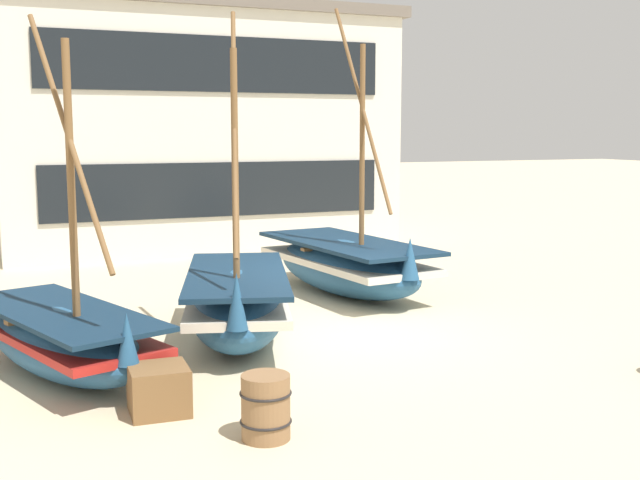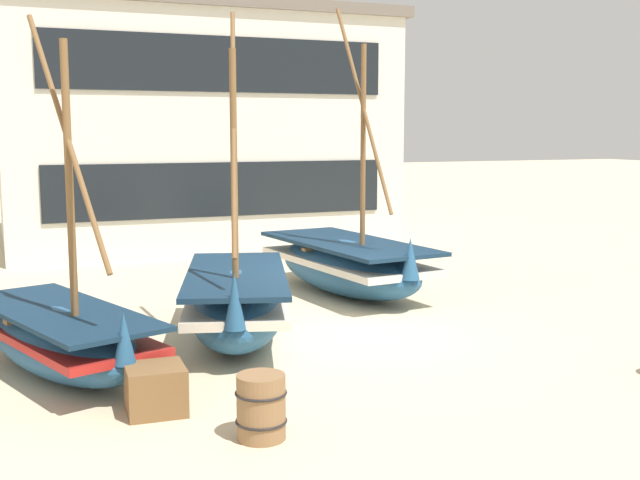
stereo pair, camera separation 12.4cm
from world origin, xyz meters
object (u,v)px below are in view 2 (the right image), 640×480
object	(u,v)px
harbor_building_main	(190,128)
fishing_boat_near_left	(236,302)
cargo_crate	(156,389)
fishing_boat_far_right	(62,337)
fishing_boat_centre_large	(348,264)
wooden_barrel	(261,407)

from	to	relation	value
harbor_building_main	fishing_boat_near_left	bearing A→B (deg)	-100.02
cargo_crate	fishing_boat_far_right	bearing A→B (deg)	113.85
fishing_boat_near_left	harbor_building_main	xyz separation A→B (m)	(2.05, 11.59, 2.71)
cargo_crate	harbor_building_main	world-z (taller)	harbor_building_main
fishing_boat_far_right	harbor_building_main	distance (m)	13.50
fishing_boat_centre_large	harbor_building_main	world-z (taller)	harbor_building_main
cargo_crate	harbor_building_main	bearing A→B (deg)	75.04
wooden_barrel	cargo_crate	world-z (taller)	wooden_barrel
fishing_boat_near_left	fishing_boat_far_right	distance (m)	2.75
wooden_barrel	harbor_building_main	distance (m)	16.07
fishing_boat_far_right	fishing_boat_centre_large	bearing A→B (deg)	30.26
fishing_boat_near_left	fishing_boat_centre_large	distance (m)	4.01
fishing_boat_near_left	harbor_building_main	world-z (taller)	harbor_building_main
fishing_boat_centre_large	fishing_boat_near_left	bearing A→B (deg)	-139.88
fishing_boat_centre_large	cargo_crate	bearing A→B (deg)	-132.44
fishing_boat_near_left	wooden_barrel	bearing A→B (deg)	-102.78
fishing_boat_far_right	harbor_building_main	bearing A→B (deg)	69.19
cargo_crate	harbor_building_main	distance (m)	15.12
fishing_boat_centre_large	fishing_boat_far_right	size ratio (longest dim) A/B	1.18
fishing_boat_near_left	fishing_boat_far_right	xyz separation A→B (m)	(-2.64, -0.75, -0.10)
fishing_boat_centre_large	harbor_building_main	xyz separation A→B (m)	(-1.02, 9.01, 2.73)
wooden_barrel	harbor_building_main	world-z (taller)	harbor_building_main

